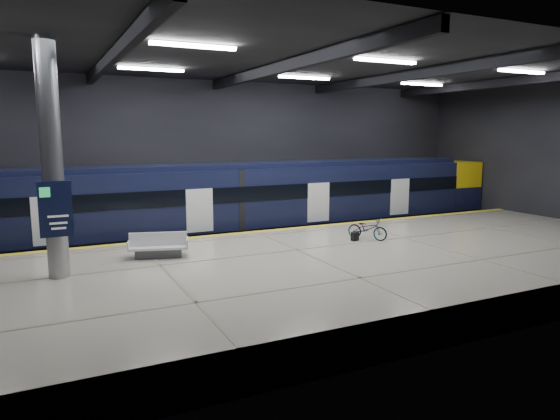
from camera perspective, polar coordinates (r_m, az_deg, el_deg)
ground at (r=19.52m, az=0.56°, el=-7.10°), size 30.00×30.00×0.00m
room_shell at (r=18.78m, az=0.58°, el=9.93°), size 30.10×16.10×8.05m
platform at (r=17.25m, az=4.30°, el=-7.36°), size 30.00×11.00×1.10m
safety_strip at (r=21.69m, az=-2.68°, el=-2.50°), size 30.00×0.40×0.01m
rails at (r=24.40m, az=-5.22°, el=-3.72°), size 30.00×1.52×0.16m
train at (r=25.10m, az=0.41°, el=1.25°), size 29.40×2.84×3.79m
bench at (r=17.70m, az=-13.70°, el=-4.30°), size 2.15×1.36×0.88m
bicycle at (r=20.38m, az=9.97°, el=-2.11°), size 1.36×1.73×0.88m
pannier_bag at (r=20.09m, az=8.56°, el=-3.00°), size 0.33×0.24×0.35m
info_column at (r=15.81m, az=-24.60°, el=4.82°), size 0.90×0.78×6.90m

